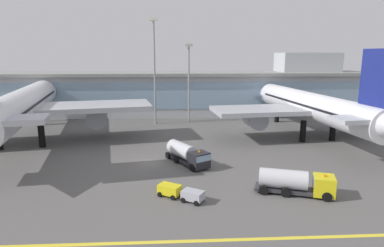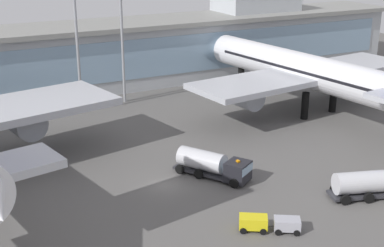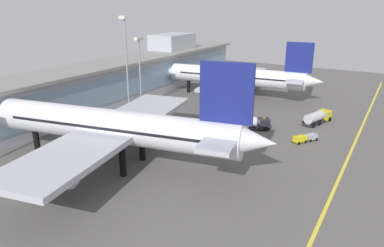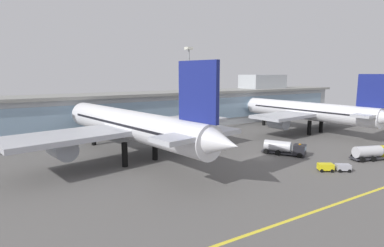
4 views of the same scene
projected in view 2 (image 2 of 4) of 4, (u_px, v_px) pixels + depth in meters
ground_plane at (165, 186)px, 58.30m from camera, size 193.35×193.35×0.00m
terminal_building at (72, 56)px, 92.48m from camera, size 141.11×14.00×16.70m
airliner_near_right at (307, 72)px, 81.82m from camera, size 39.64×49.29×17.11m
fuel_tanker_truck at (376, 183)px, 55.46m from camera, size 9.35×5.32×2.90m
baggage_tug_near at (269, 223)px, 49.15m from camera, size 5.53×4.35×1.40m
service_truck_far at (214, 165)px, 59.99m from camera, size 6.72×9.01×2.90m
apron_light_mast_west at (122, 25)px, 84.22m from camera, size 1.80×1.80×18.72m
apron_light_mast_east at (75, 9)px, 77.52m from camera, size 1.80×1.80×24.36m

